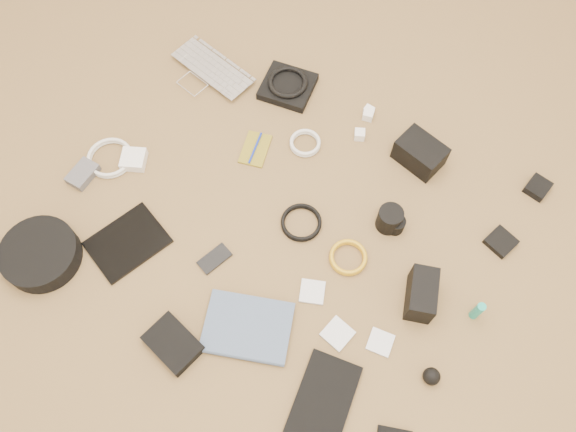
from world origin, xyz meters
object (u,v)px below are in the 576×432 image
at_px(laptop, 204,76).
at_px(phone, 215,259).
at_px(paperback, 241,359).
at_px(dslr_camera, 420,153).
at_px(tablet, 128,242).
at_px(headphone_case, 41,254).

distance_m(laptop, phone, 0.68).
relative_size(laptop, paperback, 1.27).
bearing_deg(dslr_camera, laptop, -161.47).
distance_m(laptop, tablet, 0.66).
xyz_separation_m(headphone_case, paperback, (0.67, 0.01, -0.02)).
height_order(phone, headphone_case, headphone_case).
bearing_deg(headphone_case, phone, 27.03).
relative_size(laptop, phone, 3.10).
xyz_separation_m(laptop, dslr_camera, (0.79, 0.03, 0.03)).
relative_size(dslr_camera, paperback, 0.62).
distance_m(dslr_camera, headphone_case, 1.19).
relative_size(laptop, tablet, 1.39).
xyz_separation_m(dslr_camera, phone, (-0.41, -0.60, -0.04)).
bearing_deg(laptop, dslr_camera, 16.81).
distance_m(phone, headphone_case, 0.51).
height_order(laptop, headphone_case, headphone_case).
relative_size(phone, headphone_case, 0.44).
height_order(phone, paperback, paperback).
bearing_deg(tablet, dslr_camera, 68.29).
bearing_deg(tablet, paperback, 5.77).
distance_m(laptop, dslr_camera, 0.79).
bearing_deg(dslr_camera, tablet, -118.38).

